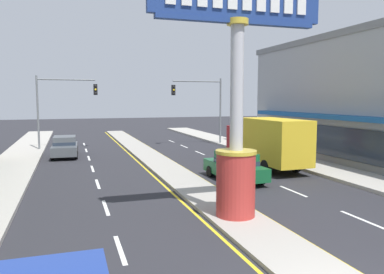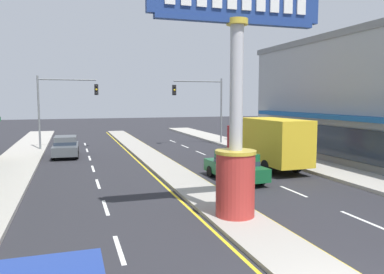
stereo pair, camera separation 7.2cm
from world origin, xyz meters
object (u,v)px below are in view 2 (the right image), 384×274
Objects in this scene: sedan_mid_left_lane at (66,146)px; box_truck_far_right_lane at (268,141)px; district_sign at (236,116)px; traffic_light_right_side at (204,100)px; sedan_near_left_lane at (235,166)px; traffic_light_left_side at (61,100)px.

box_truck_far_right_lane is at bearing -36.67° from sedan_mid_left_lane.
traffic_light_right_side is at bearing 73.36° from district_sign.
traffic_light_left_side is at bearing 120.03° from sedan_near_left_lane.
traffic_light_left_side is 18.07m from sedan_near_left_lane.
district_sign reaches higher than sedan_mid_left_lane.
sedan_mid_left_lane is at bearing -85.71° from traffic_light_left_side.
traffic_light_right_side is 1.41× the size of sedan_near_left_lane.
sedan_mid_left_lane is (-8.59, 11.53, 0.00)m from sedan_near_left_lane.
district_sign is at bearing -114.41° from sedan_near_left_lane.
traffic_light_left_side is 17.83m from box_truck_far_right_lane.
district_sign is at bearing -125.29° from box_truck_far_right_lane.
district_sign is 1.89× the size of sedan_mid_left_lane.
district_sign is 1.33× the size of traffic_light_right_side.
box_truck_far_right_lane reaches higher than sedan_near_left_lane.
traffic_light_left_side is 1.43× the size of sedan_mid_left_lane.
sedan_near_left_lane is at bearing -59.97° from traffic_light_left_side.
box_truck_far_right_lane is at bearing 54.71° from district_sign.
traffic_light_left_side is at bearing 178.40° from traffic_light_right_side.
sedan_near_left_lane is at bearing 65.59° from district_sign.
sedan_near_left_lane is at bearing -103.42° from traffic_light_right_side.
traffic_light_left_side is 12.46m from traffic_light_right_side.
box_truck_far_right_lane is (6.00, 8.47, -2.02)m from district_sign.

